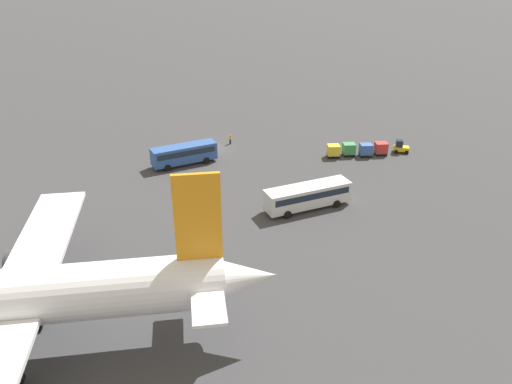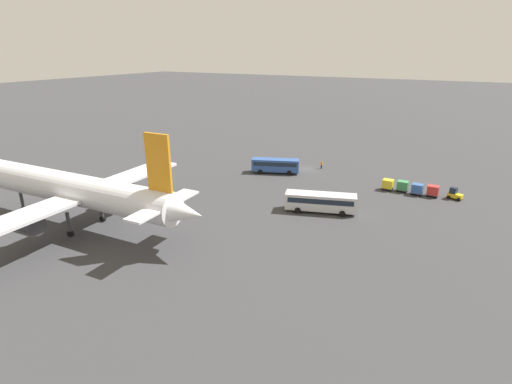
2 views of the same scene
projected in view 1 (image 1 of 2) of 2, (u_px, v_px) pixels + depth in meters
The scene contains 9 objects.
ground_plane at pixel (214, 148), 83.42m from camera, with size 600.00×600.00×0.00m, color #38383A.
shuttle_bus_near at pixel (184, 153), 76.73m from camera, with size 10.32×5.92×3.07m.
shuttle_bus_far at pixel (308, 195), 63.98m from camera, with size 11.79×6.10×3.11m.
baggage_tug at pixel (401, 147), 81.50m from camera, with size 2.67×2.20×2.10m.
worker_person at pixel (230, 139), 84.98m from camera, with size 0.38×0.38×1.74m.
cargo_cart_red at pixel (381, 148), 80.48m from camera, with size 2.06×1.76×2.06m.
cargo_cart_blue at pixel (366, 149), 79.88m from camera, with size 2.06×1.76×2.06m.
cargo_cart_green at pixel (349, 149), 80.11m from camera, with size 2.06×1.76×2.06m.
cargo_cart_yellow at pixel (333, 150), 79.50m from camera, with size 2.06×1.76×2.06m.
Camera 1 is at (1.65, 78.13, 30.88)m, focal length 35.00 mm.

